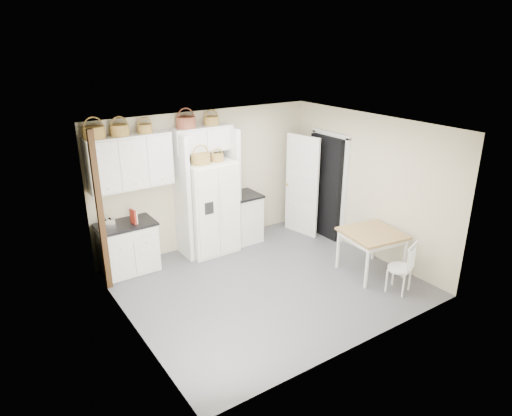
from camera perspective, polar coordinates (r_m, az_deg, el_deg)
floor at (r=7.68m, az=1.34°, el=-9.39°), size 4.50×4.50×0.00m
ceiling at (r=6.77m, az=1.52°, el=10.03°), size 4.50×4.50×0.00m
wall_back at (r=8.74m, az=-6.18°, el=3.59°), size 4.50×0.00×4.50m
wall_left at (r=6.20m, az=-15.87°, el=-4.45°), size 0.00×4.00×4.00m
wall_right at (r=8.55m, az=13.84°, el=2.72°), size 0.00×4.00×4.00m
refrigerator at (r=8.52m, az=-5.86°, el=0.13°), size 0.91×0.73×1.75m
base_cab_left at (r=8.18m, az=-15.70°, el=-4.88°), size 0.92×0.58×0.86m
base_cab_right at (r=9.07m, az=-1.52°, el=-1.24°), size 0.53×0.63×0.93m
dining_table at (r=8.08m, az=14.15°, el=-5.42°), size 1.03×1.03×0.76m
windsor_chair at (r=7.62m, az=17.51°, el=-7.18°), size 0.50×0.48×0.82m
counter_left at (r=8.00m, az=-16.00°, el=-1.98°), size 0.96×0.62×0.04m
counter_right at (r=8.90m, az=-1.55°, el=1.65°), size 0.57×0.67×0.04m
toaster at (r=7.86m, az=-18.03°, el=-1.86°), size 0.25×0.18×0.16m
cookbook_red at (r=7.91m, az=-15.11°, el=-1.05°), size 0.07×0.17×0.24m
cookbook_cream at (r=7.92m, az=-14.95°, el=-1.06°), size 0.06×0.16×0.23m
basket_upper_a at (r=7.61m, az=-19.58°, el=8.87°), size 0.34×0.34×0.19m
basket_upper_b at (r=7.72m, az=-16.67°, el=9.29°), size 0.30×0.30×0.18m
basket_upper_c at (r=7.85m, az=-13.72°, el=9.63°), size 0.25×0.25×0.15m
basket_bridge_a at (r=8.13m, az=-8.75°, el=10.52°), size 0.35×0.35×0.20m
basket_bridge_b at (r=8.35m, az=-5.62°, el=10.79°), size 0.28×0.28×0.16m
basket_fridge_a at (r=8.06m, az=-6.92°, el=6.12°), size 0.34×0.34×0.18m
basket_fridge_b at (r=8.22m, az=-4.85°, el=6.27°), size 0.24×0.24×0.13m
upper_cabinet at (r=7.87m, az=-15.48°, el=5.57°), size 1.40×0.34×0.90m
bridge_cabinet at (r=8.32m, az=-6.76°, el=8.57°), size 1.12×0.34×0.45m
fridge_panel_left at (r=8.26m, az=-9.20°, el=1.32°), size 0.08×0.60×2.30m
fridge_panel_right at (r=8.70m, az=-3.12°, el=2.57°), size 0.08×0.60×2.30m
trim_post at (r=7.42m, az=-18.89°, el=-0.59°), size 0.09×0.09×2.60m
doorway_void at (r=9.24m, az=8.79°, el=2.63°), size 0.18×0.85×2.05m
door_slab at (r=9.25m, az=5.75°, el=2.79°), size 0.21×0.79×2.05m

